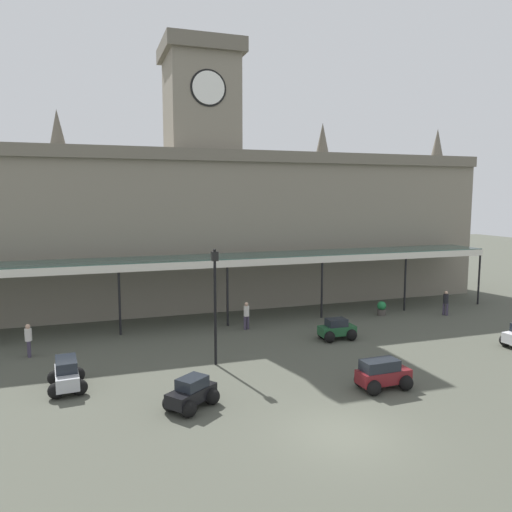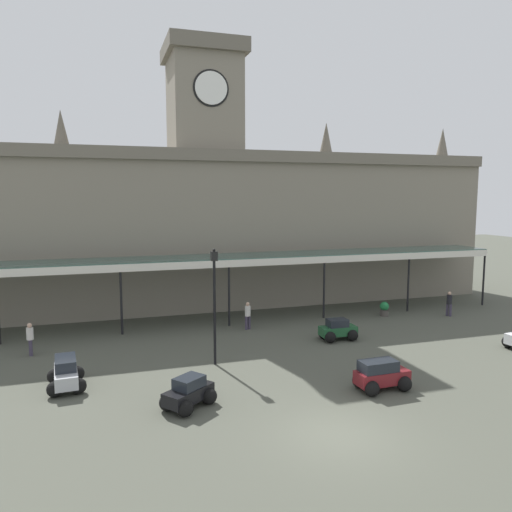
{
  "view_description": "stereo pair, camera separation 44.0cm",
  "coord_description": "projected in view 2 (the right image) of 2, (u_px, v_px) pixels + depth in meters",
  "views": [
    {
      "loc": [
        -7.79,
        -14.02,
        8.01
      ],
      "look_at": [
        0.0,
        9.24,
        5.02
      ],
      "focal_mm": 34.46,
      "sensor_mm": 36.0,
      "label": 1
    },
    {
      "loc": [
        -7.37,
        -14.16,
        8.01
      ],
      "look_at": [
        0.0,
        9.24,
        5.02
      ],
      "focal_mm": 34.46,
      "sensor_mm": 36.0,
      "label": 2
    }
  ],
  "objects": [
    {
      "name": "car_black_sedan",
      "position": [
        189.0,
        395.0,
        18.68
      ],
      "size": [
        2.25,
        2.16,
        1.19
      ],
      "color": "black",
      "rests_on": "ground"
    },
    {
      "name": "planter_forecourt_centre",
      "position": [
        384.0,
        309.0,
        33.0
      ],
      "size": [
        0.6,
        0.6,
        0.96
      ],
      "color": "#47423D",
      "rests_on": "ground"
    },
    {
      "name": "entrance_canopy",
      "position": [
        224.0,
        259.0,
        31.29
      ],
      "size": [
        38.8,
        3.26,
        4.2
      ],
      "color": "#38564C",
      "rests_on": "ground"
    },
    {
      "name": "car_silver_estate",
      "position": [
        66.0,
        375.0,
        20.55
      ],
      "size": [
        1.66,
        2.32,
        1.27
      ],
      "color": "#B2B5BA",
      "rests_on": "ground"
    },
    {
      "name": "victorian_lamppost",
      "position": [
        214.0,
        294.0,
        23.12
      ],
      "size": [
        0.3,
        0.3,
        5.58
      ],
      "color": "black",
      "rests_on": "ground"
    },
    {
      "name": "car_maroon_estate",
      "position": [
        381.0,
        377.0,
        20.38
      ],
      "size": [
        2.28,
        1.59,
        1.27
      ],
      "color": "maroon",
      "rests_on": "ground"
    },
    {
      "name": "pedestrian_near_entrance",
      "position": [
        30.0,
        338.0,
        24.75
      ],
      "size": [
        0.34,
        0.39,
        1.67
      ],
      "color": "#3F384C",
      "rests_on": "ground"
    },
    {
      "name": "pedestrian_beside_cars",
      "position": [
        449.0,
        303.0,
        32.91
      ],
      "size": [
        0.34,
        0.37,
        1.67
      ],
      "color": "#3F384C",
      "rests_on": "ground"
    },
    {
      "name": "pedestrian_crossing_forecourt",
      "position": [
        248.0,
        315.0,
        29.62
      ],
      "size": [
        0.38,
        0.34,
        1.67
      ],
      "color": "#3F384C",
      "rests_on": "ground"
    },
    {
      "name": "ground_plane",
      "position": [
        338.0,
        435.0,
        16.58
      ],
      "size": [
        140.0,
        140.0,
        0.0
      ],
      "primitive_type": "plane",
      "color": "#494B40"
    },
    {
      "name": "station_building",
      "position": [
        205.0,
        222.0,
        36.42
      ],
      "size": [
        43.24,
        6.94,
        18.76
      ],
      "color": "gray",
      "rests_on": "ground"
    },
    {
      "name": "car_green_sedan",
      "position": [
        338.0,
        331.0,
        27.5
      ],
      "size": [
        2.07,
        1.55,
        1.19
      ],
      "color": "#1E512D",
      "rests_on": "ground"
    }
  ]
}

